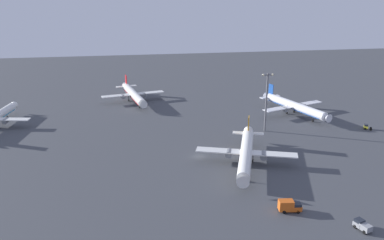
{
  "coord_description": "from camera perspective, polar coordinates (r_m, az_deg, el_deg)",
  "views": [
    {
      "loc": [
        -21.95,
        -121.31,
        53.92
      ],
      "look_at": [
        1.91,
        26.04,
        4.0
      ],
      "focal_mm": 38.1,
      "sensor_mm": 36.0,
      "label": 1
    }
  ],
  "objects": [
    {
      "name": "ground_plane",
      "position": [
        134.55,
        0.97,
        -5.14
      ],
      "size": [
        416.0,
        416.0,
        0.0
      ],
      "primitive_type": "plane",
      "color": "#424449"
    },
    {
      "name": "airplane_mid_apron",
      "position": [
        128.55,
        7.58,
        -4.55
      ],
      "size": [
        31.16,
        39.6,
        10.46
      ],
      "rotation": [
        0.0,
        0.0,
        2.81
      ],
      "color": "silver",
      "rests_on": "ground"
    },
    {
      "name": "airplane_taxiway_distant",
      "position": [
        181.64,
        14.09,
        1.91
      ],
      "size": [
        30.1,
        38.23,
        10.13
      ],
      "rotation": [
        0.0,
        0.0,
        3.48
      ],
      "color": "white",
      "rests_on": "ground"
    },
    {
      "name": "airplane_terminal_side",
      "position": [
        197.62,
        -8.2,
        3.6
      ],
      "size": [
        30.15,
        38.5,
        9.94
      ],
      "rotation": [
        0.0,
        0.0,
        3.35
      ],
      "color": "silver",
      "rests_on": "ground"
    },
    {
      "name": "catering_truck",
      "position": [
        106.21,
        13.48,
        -11.6
      ],
      "size": [
        5.88,
        2.97,
        3.05
      ],
      "rotation": [
        0.0,
        0.0,
        4.6
      ],
      "color": "#D85919",
      "rests_on": "ground"
    },
    {
      "name": "pushback_tug",
      "position": [
        172.85,
        23.22,
        -0.87
      ],
      "size": [
        3.56,
        3.12,
        2.05
      ],
      "rotation": [
        0.0,
        0.0,
        1.03
      ],
      "color": "yellow",
      "rests_on": "ground"
    },
    {
      "name": "cargo_loader",
      "position": [
        104.47,
        22.73,
        -13.44
      ],
      "size": [
        3.15,
        4.54,
        2.25
      ],
      "rotation": [
        0.0,
        0.0,
        0.31
      ],
      "color": "gray",
      "rests_on": "ground"
    },
    {
      "name": "apron_light_central",
      "position": [
        155.87,
        10.39,
        3.01
      ],
      "size": [
        4.8,
        0.9,
        22.69
      ],
      "color": "slate",
      "rests_on": "ground"
    }
  ]
}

